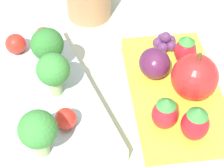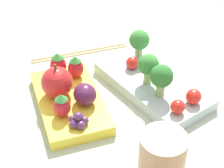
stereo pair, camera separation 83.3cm
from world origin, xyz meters
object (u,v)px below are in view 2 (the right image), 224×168
grape_cluster (78,120)px  chopsticks_pair (79,52)px  strawberry_2 (58,64)px  broccoli_floret_0 (148,65)px  cherry_tomato_2 (178,107)px  strawberry_1 (62,106)px  cherry_tomato_0 (132,63)px  bento_box_fruit (70,102)px  strawberry_0 (76,67)px  broccoli_floret_2 (139,41)px  apple (57,82)px  cherry_tomato_1 (194,97)px  broccoli_floret_1 (161,77)px  plum (85,94)px  bento_box_savoury (152,85)px  drinking_cup (162,155)px

grape_cluster → chopsticks_pair: 0.25m
grape_cluster → strawberry_2: bearing=171.2°
broccoli_floret_0 → cherry_tomato_2: broccoli_floret_0 is taller
chopsticks_pair → grape_cluster: bearing=-23.7°
grape_cluster → strawberry_1: bearing=-156.7°
chopsticks_pair → broccoli_floret_0: bearing=18.0°
broccoli_floret_0 → chopsticks_pair: (-0.18, -0.06, -0.06)m
cherry_tomato_2 → strawberry_1: (-0.08, -0.17, 0.01)m
chopsticks_pair → cherry_tomato_0: bearing=23.7°
bento_box_fruit → strawberry_0: 0.07m
broccoli_floret_2 → apple: 0.19m
broccoli_floret_0 → chopsticks_pair: size_ratio=0.28×
cherry_tomato_0 → cherry_tomato_1: (0.14, 0.04, 0.00)m
cherry_tomato_2 → strawberry_2: strawberry_2 is taller
apple → strawberry_0: bearing=125.5°
strawberry_0 → chopsticks_pair: (-0.10, 0.05, -0.04)m
bento_box_fruit → broccoli_floret_2: (-0.05, 0.17, 0.05)m
cherry_tomato_2 → strawberry_2: bearing=-145.4°
cherry_tomato_1 → cherry_tomato_0: bearing=-163.6°
bento_box_fruit → broccoli_floret_0: (0.03, 0.14, 0.05)m
broccoli_floret_1 → broccoli_floret_2: 0.12m
bento_box_fruit → broccoli_floret_1: broccoli_floret_1 is taller
cherry_tomato_2 → broccoli_floret_0: bearing=-179.7°
chopsticks_pair → plum: bearing=-20.3°
bento_box_savoury → chopsticks_pair: (-0.18, -0.07, -0.01)m
strawberry_2 → plum: strawberry_2 is taller
apple → drinking_cup: bearing=20.3°
broccoli_floret_1 → cherry_tomato_2: (0.05, 0.00, -0.03)m
bento_box_fruit → broccoli_floret_2: 0.19m
broccoli_floret_0 → cherry_tomato_0: bearing=-177.7°
apple → bento_box_savoury: bearing=75.7°
grape_cluster → drinking_cup: drinking_cup is taller
apple → strawberry_2: (-0.06, 0.02, -0.01)m
bento_box_fruit → cherry_tomato_2: size_ratio=8.38×
grape_cluster → bento_box_savoury: bearing=104.3°
strawberry_2 → broccoli_floret_2: bearing=82.2°
broccoli_floret_2 → strawberry_1: broccoli_floret_2 is taller
chopsticks_pair → cherry_tomato_1: bearing=20.0°
cherry_tomato_0 → strawberry_2: (-0.05, -0.13, 0.01)m
cherry_tomato_0 → strawberry_1: 0.18m
broccoli_floret_1 → chopsticks_pair: bearing=-165.3°
bento_box_savoury → apple: apple is taller
cherry_tomato_0 → drinking_cup: drinking_cup is taller
cherry_tomato_2 → apple: bearing=-130.8°
broccoli_floret_0 → cherry_tomato_0: 0.06m
broccoli_floret_0 → cherry_tomato_2: size_ratio=2.40×
plum → broccoli_floret_1: bearing=70.9°
broccoli_floret_2 → apple: (0.04, -0.19, -0.01)m
plum → cherry_tomato_1: bearing=61.9°
cherry_tomato_2 → drinking_cup: bearing=-47.0°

